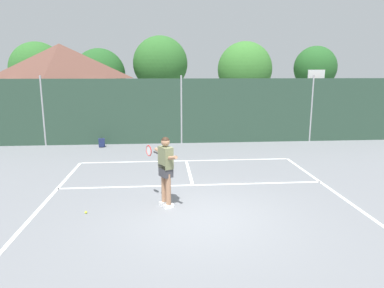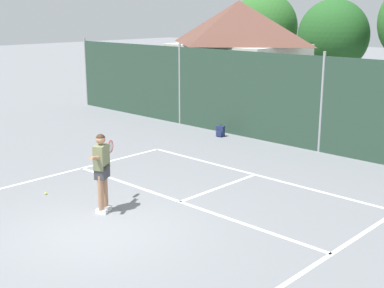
# 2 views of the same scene
# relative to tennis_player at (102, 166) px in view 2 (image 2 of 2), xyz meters

# --- Properties ---
(ground_plane) EXTENTS (120.00, 120.00, 0.00)m
(ground_plane) POSITION_rel_tennis_player_xyz_m (0.84, -0.81, -1.11)
(ground_plane) COLOR slate
(court_markings) EXTENTS (8.30, 11.10, 0.01)m
(court_markings) POSITION_rel_tennis_player_xyz_m (0.84, -0.16, -1.11)
(court_markings) COLOR white
(court_markings) RESTS_ON ground
(chainlink_fence) EXTENTS (26.09, 0.09, 3.29)m
(chainlink_fence) POSITION_rel_tennis_player_xyz_m (0.84, 8.19, 0.46)
(chainlink_fence) COLOR #284233
(chainlink_fence) RESTS_ON ground
(clubhouse_building) EXTENTS (5.80, 4.60, 4.99)m
(clubhouse_building) POSITION_rel_tennis_player_xyz_m (-5.79, 12.08, 1.48)
(clubhouse_building) COLOR silver
(clubhouse_building) RESTS_ON ground
(tennis_player) EXTENTS (0.83, 1.24, 1.85)m
(tennis_player) POSITION_rel_tennis_player_xyz_m (0.00, 0.00, 0.00)
(tennis_player) COLOR silver
(tennis_player) RESTS_ON ground
(tennis_ball) EXTENTS (0.07, 0.07, 0.07)m
(tennis_ball) POSITION_rel_tennis_player_xyz_m (-2.00, -0.32, -1.08)
(tennis_ball) COLOR #CCE033
(tennis_ball) RESTS_ON ground
(backpack_navy) EXTENTS (0.31, 0.28, 0.46)m
(backpack_navy) POSITION_rel_tennis_player_xyz_m (-2.92, 7.57, -0.92)
(backpack_navy) COLOR navy
(backpack_navy) RESTS_ON ground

